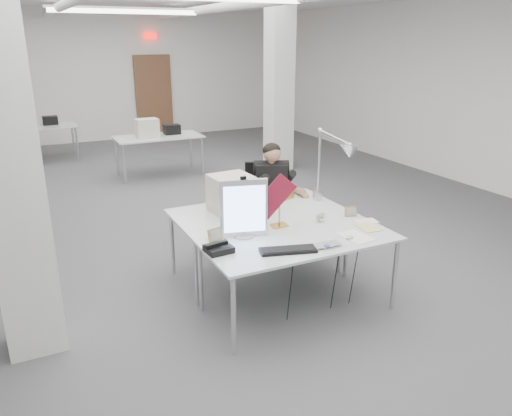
{
  "coord_description": "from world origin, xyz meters",
  "views": [
    {
      "loc": [
        -2.24,
        -6.16,
        2.51
      ],
      "look_at": [
        -0.2,
        -2.0,
        0.93
      ],
      "focal_mm": 35.0,
      "sensor_mm": 36.0,
      "label": 1
    }
  ],
  "objects": [
    {
      "name": "desk_clock",
      "position": [
        0.42,
        -2.22,
        0.81
      ],
      "size": [
        0.1,
        0.05,
        0.1
      ],
      "primitive_type": "cylinder",
      "rotation": [
        1.57,
        0.0,
        0.18
      ],
      "color": "#A2A1A6",
      "rests_on": "desk_main"
    },
    {
      "name": "picture_frame_left",
      "position": [
        -0.72,
        -2.21,
        0.81
      ],
      "size": [
        0.15,
        0.08,
        0.12
      ],
      "primitive_type": "cube",
      "rotation": [
        -0.21,
        0.0,
        0.27
      ],
      "color": "tan",
      "rests_on": "desk_main"
    },
    {
      "name": "bg_desk_b",
      "position": [
        -1.8,
        5.2,
        0.74
      ],
      "size": [
        1.6,
        0.8,
        0.02
      ],
      "primitive_type": "cube",
      "color": "silver",
      "rests_on": "room_shell"
    },
    {
      "name": "monitor",
      "position": [
        -0.44,
        -2.23,
        1.03
      ],
      "size": [
        0.44,
        0.16,
        0.55
      ],
      "primitive_type": "cube",
      "rotation": [
        0.0,
        0.0,
        -0.27
      ],
      "color": "silver",
      "rests_on": "desk_main"
    },
    {
      "name": "keyboard",
      "position": [
        -0.24,
        -2.72,
        0.77
      ],
      "size": [
        0.52,
        0.29,
        0.02
      ],
      "primitive_type": "cube",
      "rotation": [
        0.0,
        0.0,
        -0.28
      ],
      "color": "black",
      "rests_on": "desk_main"
    },
    {
      "name": "paper_stack_a",
      "position": [
        0.49,
        -2.71,
        0.76
      ],
      "size": [
        0.25,
        0.34,
        0.01
      ],
      "primitive_type": "cube",
      "rotation": [
        0.0,
        0.0,
        0.1
      ],
      "color": "silver",
      "rests_on": "desk_main"
    },
    {
      "name": "office_chair",
      "position": [
        0.47,
        -1.01,
        0.57
      ],
      "size": [
        0.74,
        0.74,
        1.15
      ],
      "primitive_type": null,
      "rotation": [
        0.0,
        0.0,
        -0.42
      ],
      "color": "black",
      "rests_on": "room_shell"
    },
    {
      "name": "seated_person",
      "position": [
        0.47,
        -1.06,
        0.9
      ],
      "size": [
        0.75,
        0.81,
        0.99
      ],
      "primitive_type": null,
      "rotation": [
        0.0,
        0.0,
        -0.42
      ],
      "color": "black",
      "rests_on": "office_chair"
    },
    {
      "name": "pennant",
      "position": [
        -0.17,
        -2.27,
        1.08
      ],
      "size": [
        0.44,
        0.19,
        0.51
      ],
      "primitive_type": "cube",
      "rotation": [
        0.0,
        -0.87,
        -0.39
      ],
      "color": "maroon",
      "rests_on": "monitor"
    },
    {
      "name": "mouse",
      "position": [
        0.4,
        -2.73,
        0.77
      ],
      "size": [
        0.1,
        0.08,
        0.03
      ],
      "primitive_type": "ellipsoid",
      "rotation": [
        0.0,
        0.0,
        -0.41
      ],
      "color": "#B0B0B5",
      "rests_on": "desk_main"
    },
    {
      "name": "picture_frame_right",
      "position": [
        0.79,
        -2.22,
        0.81
      ],
      "size": [
        0.13,
        0.07,
        0.1
      ],
      "primitive_type": "cube",
      "rotation": [
        -0.21,
        0.0,
        -0.28
      ],
      "color": "#AA8F49",
      "rests_on": "desk_main"
    },
    {
      "name": "desk_phone",
      "position": [
        -0.79,
        -2.46,
        0.78
      ],
      "size": [
        0.24,
        0.22,
        0.06
      ],
      "primitive_type": "cube",
      "rotation": [
        0.0,
        0.0,
        0.07
      ],
      "color": "black",
      "rests_on": "desk_main"
    },
    {
      "name": "paper_stack_b",
      "position": [
        0.74,
        -2.57,
        0.76
      ],
      "size": [
        0.21,
        0.27,
        0.01
      ],
      "primitive_type": "cube",
      "rotation": [
        0.0,
        0.0,
        -0.11
      ],
      "color": "#CFC37B",
      "rests_on": "desk_main"
    },
    {
      "name": "bankers_lamp",
      "position": [
        -0.02,
        -2.15,
        0.91
      ],
      "size": [
        0.3,
        0.19,
        0.32
      ],
      "primitive_type": null,
      "rotation": [
        0.0,
        0.0,
        0.31
      ],
      "color": "#C68A3E",
      "rests_on": "desk_main"
    },
    {
      "name": "architect_lamp",
      "position": [
        0.78,
        -1.85,
        1.23
      ],
      "size": [
        0.3,
        0.75,
        0.95
      ],
      "primitive_type": null,
      "rotation": [
        0.0,
        0.0,
        -0.06
      ],
      "color": "silver",
      "rests_on": "desk_second"
    },
    {
      "name": "desk_second",
      "position": [
        0.0,
        -1.6,
        0.74
      ],
      "size": [
        1.8,
        0.9,
        0.02
      ],
      "primitive_type": "cube",
      "color": "silver",
      "rests_on": "room_shell"
    },
    {
      "name": "room_shell",
      "position": [
        0.04,
        0.13,
        1.69
      ],
      "size": [
        10.04,
        14.04,
        3.24
      ],
      "color": "#49494C",
      "rests_on": "ground"
    },
    {
      "name": "beige_monitor",
      "position": [
        -0.26,
        -1.53,
        0.95
      ],
      "size": [
        0.44,
        0.42,
        0.39
      ],
      "primitive_type": "cube",
      "rotation": [
        0.0,
        0.0,
        0.07
      ],
      "color": "beige",
      "rests_on": "desk_second"
    },
    {
      "name": "desk_main",
      "position": [
        0.0,
        -2.5,
        0.74
      ],
      "size": [
        1.8,
        0.9,
        0.02
      ],
      "primitive_type": "cube",
      "color": "silver",
      "rests_on": "room_shell"
    },
    {
      "name": "laptop",
      "position": [
        0.09,
        -2.82,
        0.77
      ],
      "size": [
        0.32,
        0.22,
        0.02
      ],
      "primitive_type": "imported",
      "rotation": [
        0.0,
        0.0,
        -0.06
      ],
      "color": "silver",
      "rests_on": "desk_main"
    },
    {
      "name": "paper_stack_c",
      "position": [
        0.83,
        -2.42,
        0.76
      ],
      "size": [
        0.24,
        0.18,
        0.01
      ],
      "primitive_type": "cube",
      "rotation": [
        0.0,
        0.0,
        -0.17
      ],
      "color": "silver",
      "rests_on": "desk_main"
    },
    {
      "name": "bg_desk_a",
      "position": [
        0.2,
        3.0,
        0.74
      ],
      "size": [
        1.6,
        0.8,
        0.02
      ],
      "primitive_type": "cube",
      "color": "silver",
      "rests_on": "room_shell"
    }
  ]
}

